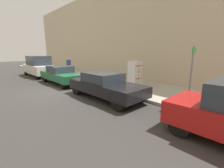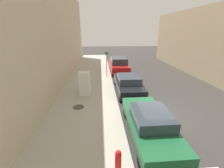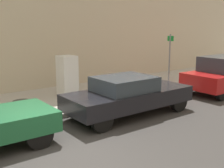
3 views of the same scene
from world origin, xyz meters
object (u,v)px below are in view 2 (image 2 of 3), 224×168
object	(u,v)px
discarded_refrigerator	(84,84)
street_sign_post	(107,63)
fire_hydrant	(118,160)
parked_suv_red	(119,65)
parked_sedan_dark	(128,83)
parked_sedan_green	(149,123)

from	to	relation	value
discarded_refrigerator	street_sign_post	size ratio (longest dim) A/B	0.67
fire_hydrant	parked_suv_red	distance (m)	13.62
discarded_refrigerator	parked_sedan_dark	distance (m)	3.44
street_sign_post	fire_hydrant	distance (m)	11.15
street_sign_post	parked_suv_red	distance (m)	2.96
street_sign_post	discarded_refrigerator	bearing A→B (deg)	-112.28
fire_hydrant	parked_suv_red	bearing A→B (deg)	83.07
parked_sedan_green	parked_sedan_dark	size ratio (longest dim) A/B	0.99
parked_sedan_green	street_sign_post	bearing A→B (deg)	99.44
fire_hydrant	parked_sedan_green	distance (m)	2.45
street_sign_post	parked_sedan_dark	size ratio (longest dim) A/B	0.55
discarded_refrigerator	parked_sedan_dark	bearing A→B (deg)	10.36
discarded_refrigerator	parked_sedan_dark	xyz separation A→B (m)	(3.37, 0.62, -0.28)
parked_sedan_green	parked_suv_red	bearing A→B (deg)	90.00
fire_hydrant	street_sign_post	bearing A→B (deg)	89.49
discarded_refrigerator	parked_sedan_dark	size ratio (longest dim) A/B	0.37
street_sign_post	parked_suv_red	bearing A→B (deg)	57.44
discarded_refrigerator	fire_hydrant	world-z (taller)	discarded_refrigerator
parked_suv_red	fire_hydrant	bearing A→B (deg)	-96.93
parked_sedan_green	parked_suv_red	xyz separation A→B (m)	(0.00, 11.71, 0.13)
parked_sedan_dark	parked_suv_red	world-z (taller)	parked_suv_red
street_sign_post	fire_hydrant	xyz separation A→B (m)	(-0.10, -11.10, -1.04)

